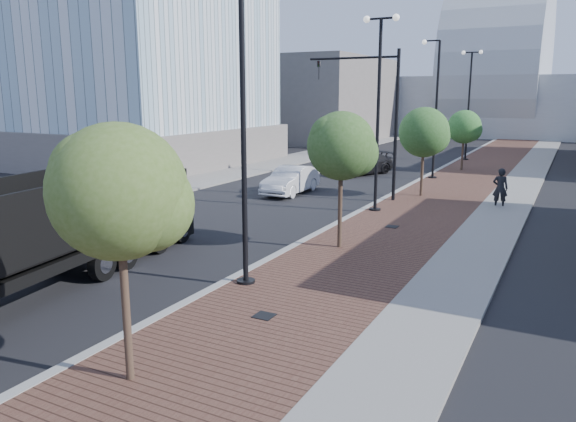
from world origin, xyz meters
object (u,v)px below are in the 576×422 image
at_px(white_sedan, 291,180).
at_px(pedestrian, 500,188).
at_px(dump_truck, 84,230).
at_px(dark_car_mid, 343,161).

height_order(white_sedan, pedestrian, pedestrian).
relative_size(dump_truck, dark_car_mid, 2.52).
xyz_separation_m(white_sedan, pedestrian, (11.36, 1.25, 0.24)).
bearing_deg(dump_truck, white_sedan, 84.60).
bearing_deg(white_sedan, pedestrian, 4.81).
bearing_deg(dump_truck, dark_car_mid, 85.83).
bearing_deg(white_sedan, dump_truck, -88.79).
height_order(dump_truck, pedestrian, dump_truck).
xyz_separation_m(dump_truck, dark_car_mid, (-1.82, 26.67, -0.67)).
distance_m(dark_car_mid, pedestrian, 15.59).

